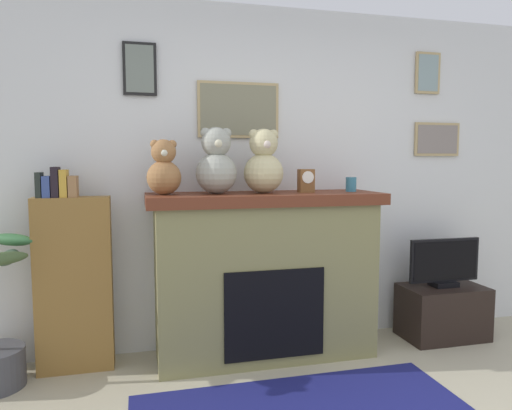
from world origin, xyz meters
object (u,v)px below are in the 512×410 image
(candle_jar, at_px, (351,184))
(teddy_bear_cream, at_px, (164,170))
(bookshelf, at_px, (73,280))
(mantel_clock, at_px, (306,181))
(tv_stand, at_px, (442,312))
(television, at_px, (444,263))
(fireplace, at_px, (265,274))
(teddy_bear_tan, at_px, (216,164))
(teddy_bear_brown, at_px, (264,164))

(candle_jar, height_order, teddy_bear_cream, teddy_bear_cream)
(bookshelf, distance_m, mantel_clock, 1.76)
(tv_stand, bearing_deg, bookshelf, 177.96)
(television, height_order, mantel_clock, mantel_clock)
(television, xyz_separation_m, mantel_clock, (-1.18, 0.02, 0.68))
(candle_jar, height_order, mantel_clock, mantel_clock)
(mantel_clock, relative_size, teddy_bear_cream, 0.45)
(mantel_clock, bearing_deg, bookshelf, 176.99)
(bookshelf, bearing_deg, tv_stand, -2.04)
(tv_stand, xyz_separation_m, candle_jar, (-0.82, 0.02, 1.05))
(bookshelf, bearing_deg, candle_jar, -2.43)
(fireplace, relative_size, mantel_clock, 9.91)
(tv_stand, distance_m, teddy_bear_tan, 2.20)
(teddy_bear_tan, xyz_separation_m, teddy_bear_brown, (0.34, 0.00, -0.00))
(mantel_clock, relative_size, teddy_bear_tan, 0.37)
(mantel_clock, height_order, teddy_bear_tan, teddy_bear_tan)
(tv_stand, bearing_deg, teddy_bear_brown, 179.43)
(candle_jar, bearing_deg, teddy_bear_tan, -179.97)
(tv_stand, xyz_separation_m, television, (0.00, -0.00, 0.40))
(mantel_clock, height_order, teddy_bear_cream, teddy_bear_cream)
(bookshelf, height_order, teddy_bear_cream, teddy_bear_cream)
(fireplace, bearing_deg, television, -1.34)
(fireplace, bearing_deg, teddy_bear_cream, -178.54)
(teddy_bear_brown, bearing_deg, tv_stand, -0.57)
(candle_jar, distance_m, mantel_clock, 0.36)
(mantel_clock, distance_m, teddy_bear_brown, 0.34)
(fireplace, xyz_separation_m, candle_jar, (0.67, -0.02, 0.65))
(teddy_bear_cream, bearing_deg, teddy_bear_brown, -0.01)
(bookshelf, distance_m, tv_stand, 2.85)
(bookshelf, bearing_deg, teddy_bear_brown, -3.71)
(teddy_bear_brown, bearing_deg, television, -0.63)
(teddy_bear_tan, distance_m, teddy_bear_brown, 0.34)
(candle_jar, xyz_separation_m, teddy_bear_tan, (-1.02, -0.00, 0.15))
(tv_stand, bearing_deg, candle_jar, 178.92)
(tv_stand, distance_m, teddy_bear_cream, 2.49)
(fireplace, relative_size, tv_stand, 2.58)
(tv_stand, height_order, teddy_bear_brown, teddy_bear_brown)
(fireplace, distance_m, bookshelf, 1.33)
(candle_jar, xyz_separation_m, teddy_bear_brown, (-0.68, -0.00, 0.15))
(bookshelf, relative_size, mantel_clock, 8.20)
(bookshelf, height_order, tv_stand, bookshelf)
(fireplace, height_order, teddy_bear_tan, teddy_bear_tan)
(teddy_bear_cream, relative_size, teddy_bear_brown, 0.82)
(bookshelf, bearing_deg, teddy_bear_cream, -7.90)
(television, bearing_deg, teddy_bear_brown, 179.37)
(bookshelf, relative_size, teddy_bear_tan, 3.02)
(fireplace, distance_m, teddy_bear_cream, 1.05)
(fireplace, bearing_deg, tv_stand, -1.28)
(teddy_bear_cream, bearing_deg, television, -0.43)
(tv_stand, relative_size, teddy_bear_tan, 1.41)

